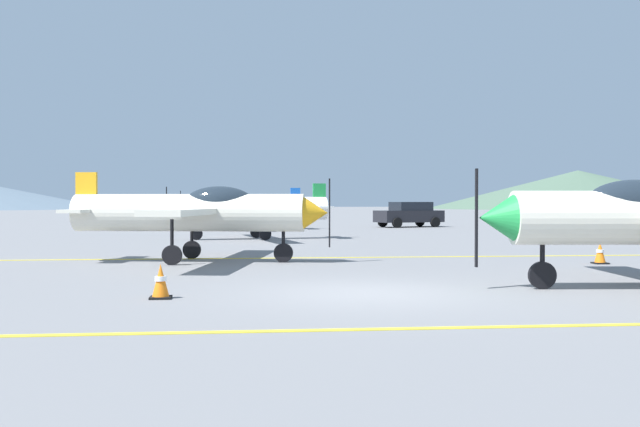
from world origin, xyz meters
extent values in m
plane|color=slate|center=(0.00, 0.00, 0.00)|extent=(400.00, 400.00, 0.00)
cube|color=yellow|center=(0.00, -3.58, 0.01)|extent=(80.00, 0.16, 0.01)
cube|color=yellow|center=(0.00, 8.08, 0.01)|extent=(80.00, 0.16, 0.01)
cone|color=#1E8C3F|center=(2.45, 0.36, 1.35)|extent=(0.72, 0.92, 0.87)
cube|color=black|center=(2.08, 0.39, 1.35)|extent=(0.05, 0.11, 1.86)
ellipsoid|color=#1E2833|center=(5.09, 0.15, 1.65)|extent=(1.92, 0.98, 0.84)
cylinder|color=black|center=(3.33, 0.29, 0.73)|extent=(0.09, 0.09, 0.93)
cylinder|color=black|center=(3.33, 0.29, 0.26)|extent=(0.53, 0.15, 0.52)
cylinder|color=silver|center=(-3.80, 7.10, 1.35)|extent=(6.40, 2.10, 1.02)
cone|color=#F2A519|center=(-0.37, 6.50, 1.35)|extent=(0.79, 0.97, 0.87)
cube|color=black|center=(-0.01, 6.44, 1.35)|extent=(0.06, 0.12, 1.86)
ellipsoid|color=#1E2833|center=(-2.98, 6.96, 1.65)|extent=(1.98, 1.15, 0.84)
cube|color=silver|center=(-3.44, 7.04, 1.39)|extent=(2.42, 8.23, 0.15)
cube|color=silver|center=(-6.64, 7.60, 1.39)|extent=(1.06, 2.49, 0.09)
cube|color=#F2A519|center=(-6.64, 7.60, 1.91)|extent=(0.60, 0.21, 1.12)
cylinder|color=black|center=(-1.24, 6.65, 0.73)|extent=(0.09, 0.09, 0.93)
cylinder|color=black|center=(-1.24, 6.65, 0.26)|extent=(0.53, 0.20, 0.52)
cylinder|color=black|center=(-4.16, 6.13, 0.73)|extent=(0.09, 0.09, 0.93)
cylinder|color=black|center=(-4.16, 6.13, 0.26)|extent=(0.53, 0.20, 0.52)
cylinder|color=black|center=(-3.81, 8.14, 0.73)|extent=(0.09, 0.09, 0.93)
cylinder|color=black|center=(-3.81, 8.14, 0.26)|extent=(0.53, 0.20, 0.52)
cylinder|color=white|center=(-1.83, 18.68, 1.35)|extent=(6.40, 2.14, 1.02)
cone|color=#1E8C3F|center=(-5.26, 18.06, 1.35)|extent=(0.80, 0.97, 0.87)
cube|color=black|center=(-5.63, 17.99, 1.35)|extent=(0.06, 0.12, 1.86)
ellipsoid|color=#1E2833|center=(-2.65, 18.53, 1.65)|extent=(1.98, 1.16, 0.84)
cube|color=white|center=(-2.20, 18.62, 1.39)|extent=(2.47, 8.23, 0.15)
cube|color=white|center=(1.00, 19.20, 1.39)|extent=(1.07, 2.49, 0.09)
cube|color=#1E8C3F|center=(1.00, 19.20, 1.91)|extent=(0.60, 0.21, 1.12)
cylinder|color=black|center=(-4.39, 18.22, 0.73)|extent=(0.09, 0.09, 0.93)
cylinder|color=black|center=(-4.39, 18.22, 0.26)|extent=(0.53, 0.20, 0.52)
cylinder|color=black|center=(-1.83, 19.72, 0.73)|extent=(0.09, 0.09, 0.93)
cylinder|color=black|center=(-1.83, 19.72, 0.26)|extent=(0.53, 0.20, 0.52)
cylinder|color=black|center=(-1.47, 17.71, 0.73)|extent=(0.09, 0.09, 0.93)
cylinder|color=black|center=(-1.47, 17.71, 0.26)|extent=(0.53, 0.20, 0.52)
cylinder|color=silver|center=(-2.23, 29.48, 1.35)|extent=(6.39, 1.69, 1.02)
cone|color=blue|center=(-5.70, 29.11, 1.35)|extent=(0.74, 0.93, 0.87)
cube|color=black|center=(-6.07, 29.07, 1.35)|extent=(0.05, 0.11, 1.86)
ellipsoid|color=#1E2833|center=(-3.06, 29.39, 1.65)|extent=(1.94, 1.03, 0.84)
cube|color=silver|center=(-2.60, 29.44, 1.39)|extent=(1.88, 8.24, 0.15)
cube|color=silver|center=(0.63, 29.78, 1.39)|extent=(0.90, 2.47, 0.09)
cube|color=blue|center=(0.63, 29.78, 1.91)|extent=(0.59, 0.17, 1.12)
cylinder|color=black|center=(-4.82, 29.20, 0.73)|extent=(0.09, 0.09, 0.93)
cylinder|color=black|center=(-4.82, 29.20, 0.26)|extent=(0.53, 0.17, 0.52)
cylinder|color=black|center=(-2.16, 30.51, 0.73)|extent=(0.09, 0.09, 0.93)
cylinder|color=black|center=(-2.16, 30.51, 0.26)|extent=(0.53, 0.17, 0.52)
cylinder|color=black|center=(-1.94, 28.48, 0.73)|extent=(0.09, 0.09, 0.93)
cylinder|color=black|center=(-1.94, 28.48, 0.26)|extent=(0.53, 0.17, 0.52)
cube|color=black|center=(8.13, 32.34, 0.70)|extent=(4.65, 3.11, 0.75)
cube|color=black|center=(8.27, 32.39, 1.35)|extent=(2.79, 2.28, 0.55)
cylinder|color=black|center=(6.50, 32.72, 0.32)|extent=(0.68, 0.42, 0.64)
cylinder|color=black|center=(7.08, 31.02, 0.32)|extent=(0.68, 0.42, 0.64)
cylinder|color=black|center=(9.18, 33.65, 0.32)|extent=(0.68, 0.42, 0.64)
cylinder|color=black|center=(9.77, 31.95, 0.32)|extent=(0.68, 0.42, 0.64)
cube|color=black|center=(-3.68, -0.32, 0.02)|extent=(0.36, 0.36, 0.04)
cone|color=orange|center=(-3.68, -0.32, 0.32)|extent=(0.29, 0.29, 0.55)
cylinder|color=white|center=(-3.68, -0.32, 0.34)|extent=(0.20, 0.20, 0.08)
cube|color=black|center=(7.09, 5.35, 0.02)|extent=(0.36, 0.36, 0.04)
cone|color=orange|center=(7.09, 5.35, 0.32)|extent=(0.29, 0.29, 0.55)
cylinder|color=white|center=(7.09, 5.35, 0.34)|extent=(0.20, 0.20, 0.08)
cone|color=#4C6651|center=(72.96, 143.09, 4.37)|extent=(68.60, 68.60, 8.74)
camera|label=1|loc=(-2.20, -12.62, 1.66)|focal=39.95mm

